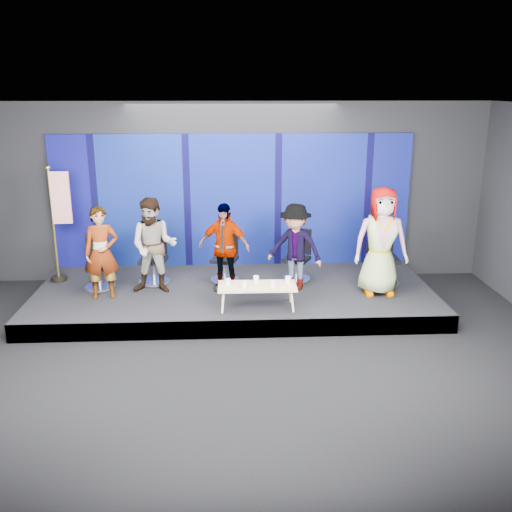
# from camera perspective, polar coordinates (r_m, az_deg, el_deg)

# --- Properties ---
(ground) EXTENTS (10.00, 10.00, 0.00)m
(ground) POSITION_cam_1_polar(r_m,az_deg,el_deg) (8.05, -1.83, -11.25)
(ground) COLOR black
(ground) RESTS_ON ground
(room_walls) EXTENTS (10.02, 8.02, 3.51)m
(room_walls) POSITION_cam_1_polar(r_m,az_deg,el_deg) (7.24, -2.01, 6.03)
(room_walls) COLOR black
(room_walls) RESTS_ON ground
(riser) EXTENTS (7.00, 3.00, 0.30)m
(riser) POSITION_cam_1_polar(r_m,az_deg,el_deg) (10.27, -2.13, -3.99)
(riser) COLOR black
(riser) RESTS_ON ground
(backdrop) EXTENTS (7.00, 0.08, 2.60)m
(backdrop) POSITION_cam_1_polar(r_m,az_deg,el_deg) (11.27, -2.33, 5.54)
(backdrop) COLOR #0A0757
(backdrop) RESTS_ON riser
(chair_a) EXTENTS (0.64, 0.64, 0.97)m
(chair_a) POSITION_cam_1_polar(r_m,az_deg,el_deg) (10.49, -15.44, -1.44)
(chair_a) COLOR silver
(chair_a) RESTS_ON riser
(panelist_a) EXTENTS (0.63, 0.48, 1.57)m
(panelist_a) POSITION_cam_1_polar(r_m,az_deg,el_deg) (9.88, -15.19, 0.31)
(panelist_a) COLOR black
(panelist_a) RESTS_ON riser
(chair_b) EXTENTS (0.63, 0.63, 1.03)m
(chair_b) POSITION_cam_1_polar(r_m,az_deg,el_deg) (10.55, -10.15, -0.87)
(chair_b) COLOR silver
(chair_b) RESTS_ON riser
(panelist_b) EXTENTS (0.87, 0.71, 1.67)m
(panelist_b) POSITION_cam_1_polar(r_m,az_deg,el_deg) (9.93, -10.17, 1.01)
(panelist_b) COLOR black
(panelist_b) RESTS_ON riser
(chair_c) EXTENTS (0.68, 0.68, 0.96)m
(chair_c) POSITION_cam_1_polar(r_m,az_deg,el_deg) (10.53, -3.09, -0.79)
(chair_c) COLOR silver
(chair_c) RESTS_ON riser
(panelist_c) EXTENTS (0.98, 0.63, 1.56)m
(panelist_c) POSITION_cam_1_polar(r_m,az_deg,el_deg) (9.92, -3.22, 0.90)
(panelist_c) COLOR black
(panelist_c) RESTS_ON riser
(chair_d) EXTENTS (0.72, 0.72, 0.95)m
(chair_d) POSITION_cam_1_polar(r_m,az_deg,el_deg) (10.59, 4.16, -0.75)
(chair_d) COLOR silver
(chair_d) RESTS_ON riser
(panelist_d) EXTENTS (1.14, 0.96, 1.53)m
(panelist_d) POSITION_cam_1_polar(r_m,az_deg,el_deg) (9.98, 3.93, 0.91)
(panelist_d) COLOR black
(panelist_d) RESTS_ON riser
(chair_e) EXTENTS (0.67, 0.67, 1.15)m
(chair_e) POSITION_cam_1_polar(r_m,az_deg,el_deg) (10.54, 12.44, -0.80)
(chair_e) COLOR silver
(chair_e) RESTS_ON riser
(panelist_e) EXTENTS (0.93, 0.62, 1.87)m
(panelist_e) POSITION_cam_1_polar(r_m,az_deg,el_deg) (9.90, 12.39, 1.43)
(panelist_e) COLOR black
(panelist_e) RESTS_ON riser
(coffee_table) EXTENTS (1.26, 0.54, 0.39)m
(coffee_table) POSITION_cam_1_polar(r_m,az_deg,el_deg) (9.20, 0.12, -3.11)
(coffee_table) COLOR tan
(coffee_table) RESTS_ON riser
(mug_a) EXTENTS (0.09, 0.09, 0.10)m
(mug_a) POSITION_cam_1_polar(r_m,az_deg,el_deg) (9.19, -2.82, -2.61)
(mug_a) COLOR silver
(mug_a) RESTS_ON coffee_table
(mug_b) EXTENTS (0.09, 0.09, 0.10)m
(mug_b) POSITION_cam_1_polar(r_m,az_deg,el_deg) (9.07, -1.17, -2.85)
(mug_b) COLOR silver
(mug_b) RESTS_ON coffee_table
(mug_c) EXTENTS (0.09, 0.09, 0.11)m
(mug_c) POSITION_cam_1_polar(r_m,az_deg,el_deg) (9.30, 0.01, -2.33)
(mug_c) COLOR silver
(mug_c) RESTS_ON coffee_table
(mug_d) EXTENTS (0.08, 0.08, 0.10)m
(mug_d) POSITION_cam_1_polar(r_m,az_deg,el_deg) (9.11, 1.70, -2.79)
(mug_d) COLOR silver
(mug_d) RESTS_ON coffee_table
(mug_e) EXTENTS (0.09, 0.09, 0.11)m
(mug_e) POSITION_cam_1_polar(r_m,az_deg,el_deg) (9.30, 3.23, -2.37)
(mug_e) COLOR silver
(mug_e) RESTS_ON coffee_table
(flag_stand) EXTENTS (0.49, 0.29, 2.14)m
(flag_stand) POSITION_cam_1_polar(r_m,az_deg,el_deg) (10.87, -19.09, 3.32)
(flag_stand) COLOR black
(flag_stand) RESTS_ON riser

